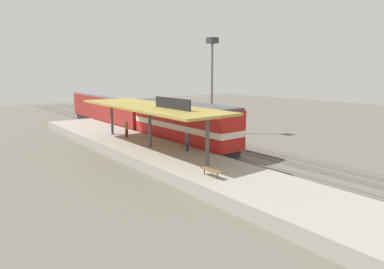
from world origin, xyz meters
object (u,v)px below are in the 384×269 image
at_px(platform_bench, 211,170).
at_px(passenger_carriage_single, 109,110).
at_px(person_walking, 127,128).
at_px(light_mast, 212,65).
at_px(locomotive, 183,124).
at_px(person_waiting, 187,140).

bearing_deg(platform_bench, passenger_carriage_single, 78.37).
bearing_deg(platform_bench, person_walking, 83.20).
bearing_deg(platform_bench, light_mast, 48.79).
bearing_deg(passenger_carriage_single, platform_bench, -101.63).
bearing_deg(locomotive, person_waiting, -122.80).
distance_m(platform_bench, locomotive, 12.71).
relative_size(locomotive, person_walking, 8.44).
distance_m(locomotive, light_mast, 10.86).
bearing_deg(person_waiting, platform_bench, -115.03).
relative_size(platform_bench, locomotive, 0.12).
height_order(light_mast, person_walking, light_mast).
relative_size(platform_bench, person_waiting, 0.99).
bearing_deg(person_waiting, light_mast, 40.31).
bearing_deg(light_mast, person_walking, -178.83).
height_order(platform_bench, person_walking, person_walking).
relative_size(locomotive, light_mast, 1.23).
xyz_separation_m(passenger_carriage_single, person_waiting, (-2.87, -22.45, -0.46)).
xyz_separation_m(locomotive, light_mast, (7.80, 4.60, 5.99)).
relative_size(locomotive, passenger_carriage_single, 0.72).
bearing_deg(passenger_carriage_single, person_waiting, -97.28).
distance_m(light_mast, person_walking, 13.63).
bearing_deg(person_waiting, locomotive, 57.20).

